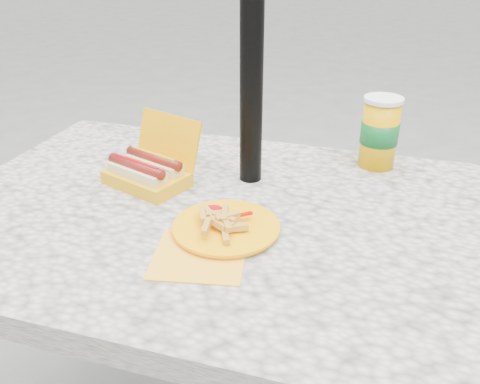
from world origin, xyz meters
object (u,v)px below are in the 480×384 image
(umbrella_pole, at_px, (252,20))
(hotdog_box, at_px, (148,171))
(soda_cup, at_px, (380,132))
(fries_plate, at_px, (223,228))

(umbrella_pole, distance_m, hotdog_box, 0.39)
(umbrella_pole, distance_m, soda_cup, 0.41)
(hotdog_box, height_order, fries_plate, hotdog_box)
(umbrella_pole, xyz_separation_m, fries_plate, (0.02, -0.24, -0.34))
(umbrella_pole, relative_size, hotdog_box, 10.11)
(hotdog_box, relative_size, soda_cup, 1.28)
(umbrella_pole, relative_size, fries_plate, 7.66)
(soda_cup, bearing_deg, umbrella_pole, -149.40)
(umbrella_pole, height_order, fries_plate, umbrella_pole)
(hotdog_box, height_order, soda_cup, soda_cup)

